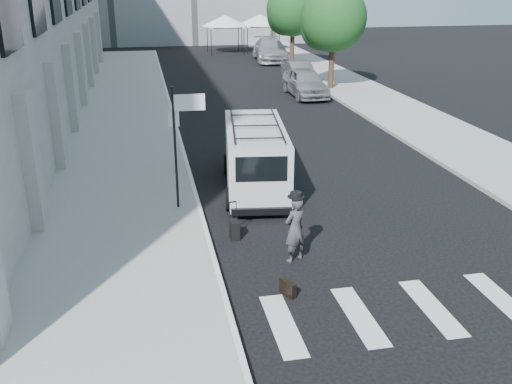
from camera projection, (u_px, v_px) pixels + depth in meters
name	position (u px, v px, depth m)	size (l,w,h in m)	color
ground	(293.00, 252.00, 14.19)	(120.00, 120.00, 0.00)	black
sidewalk_left	(126.00, 113.00, 28.02)	(4.50, 48.00, 0.15)	gray
sidewalk_right	(353.00, 88.00, 34.13)	(4.00, 56.00, 0.15)	gray
sign_pole	(182.00, 122.00, 15.73)	(1.03, 0.07, 3.50)	black
tree_near	(331.00, 21.00, 32.59)	(3.80, 3.83, 6.03)	black
tree_far	(291.00, 11.00, 40.83)	(3.80, 3.83, 6.03)	black
tent_left	(225.00, 21.00, 48.74)	(4.00, 4.00, 3.20)	black
tent_right	(260.00, 20.00, 49.78)	(4.00, 4.00, 3.20)	black
businessman	(295.00, 229.00, 13.50)	(0.60, 0.39, 1.65)	#39393B
briefcase	(288.00, 288.00, 12.25)	(0.12, 0.44, 0.34)	black
suitcase	(234.00, 229.00, 14.84)	(0.24, 0.36, 0.99)	black
cargo_van	(255.00, 156.00, 18.09)	(2.45, 5.62, 2.07)	silver
parked_car_a	(305.00, 82.00, 32.01)	(1.84, 4.58, 1.56)	gray
parked_car_b	(300.00, 73.00, 35.80)	(1.41, 4.05, 1.34)	#515558
parked_car_c	(270.00, 50.00, 44.98)	(2.41, 5.92, 1.72)	#93959A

